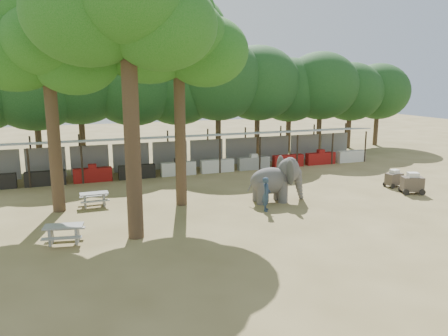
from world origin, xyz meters
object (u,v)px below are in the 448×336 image
object	(u,v)px
elephant	(277,180)
cart_back	(394,178)
picnic_table_near	(64,232)
yard_tree_left	(43,40)
picnic_table_far	(94,197)
handler	(266,194)
yard_tree_center	(122,4)
yard_tree_back	(175,35)
cart_front	(412,183)

from	to	relation	value
elephant	cart_back	distance (m)	8.17
picnic_table_near	elephant	bearing A→B (deg)	23.16
yard_tree_left	picnic_table_near	distance (m)	9.14
picnic_table_far	cart_back	distance (m)	17.51
handler	cart_back	size ratio (longest dim) A/B	1.49
yard_tree_center	elephant	size ratio (longest dim) A/B	3.86
yard_tree_back	cart_front	size ratio (longest dim) A/B	7.70
yard_tree_back	handler	size ratio (longest dim) A/B	6.67
handler	picnic_table_far	bearing A→B (deg)	93.55
picnic_table_far	cart_back	bearing A→B (deg)	-7.54
yard_tree_back	cart_back	xyz separation A→B (m)	(13.23, -0.96, -8.02)
elephant	cart_front	bearing A→B (deg)	-4.24
handler	picnic_table_near	size ratio (longest dim) A/B	1.00
picnic_table_far	cart_front	bearing A→B (deg)	-12.95
yard_tree_back	handler	distance (m)	9.00
picnic_table_near	picnic_table_far	world-z (taller)	picnic_table_near
picnic_table_near	cart_back	distance (m)	19.13
yard_tree_left	picnic_table_far	distance (m)	7.96
yard_tree_center	picnic_table_near	distance (m)	9.12
yard_tree_back	yard_tree_center	bearing A→B (deg)	-126.86
picnic_table_near	yard_tree_back	bearing A→B (deg)	44.15
handler	picnic_table_near	world-z (taller)	handler
elephant	cart_back	size ratio (longest dim) A/B	2.73
handler	picnic_table_far	world-z (taller)	handler
picnic_table_far	handler	bearing A→B (deg)	-26.14
yard_tree_back	cart_front	world-z (taller)	yard_tree_back
yard_tree_back	elephant	bearing A→B (deg)	-14.44
yard_tree_back	cart_back	world-z (taller)	yard_tree_back
cart_back	yard_tree_center	bearing A→B (deg)	-174.54
yard_tree_left	cart_front	xyz separation A→B (m)	(19.07, -3.61, -7.59)
handler	picnic_table_near	xyz separation A→B (m)	(-9.49, -1.21, -0.36)
elephant	yard_tree_center	bearing A→B (deg)	-156.60
handler	cart_front	bearing A→B (deg)	-60.69
elephant	yard_tree_left	bearing A→B (deg)	173.24
cart_front	handler	bearing A→B (deg)	-157.99
yard_tree_back	picnic_table_far	size ratio (longest dim) A/B	7.98
yard_tree_left	picnic_table_far	xyz separation A→B (m)	(1.84, 0.07, -7.74)
elephant	yard_tree_back	bearing A→B (deg)	170.57
picnic_table_far	yard_tree_center	bearing A→B (deg)	-78.00
elephant	cart_front	xyz separation A→B (m)	(7.98, -1.30, -0.57)
yard_tree_left	picnic_table_far	world-z (taller)	yard_tree_left
yard_tree_back	elephant	distance (m)	9.05
cart_back	yard_tree_left	bearing A→B (deg)	169.03
yard_tree_center	cart_front	world-z (taller)	yard_tree_center
yard_tree_back	handler	bearing A→B (deg)	-35.18
yard_tree_left	handler	world-z (taller)	yard_tree_left
yard_tree_center	yard_tree_back	bearing A→B (deg)	53.14
yard_tree_back	elephant	size ratio (longest dim) A/B	3.65
yard_tree_center	cart_back	world-z (taller)	yard_tree_center
elephant	picnic_table_near	size ratio (longest dim) A/B	1.82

